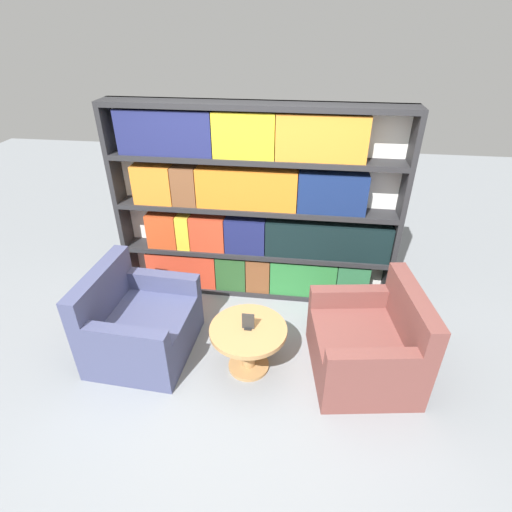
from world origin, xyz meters
TOP-DOWN VIEW (x-y plane):
  - ground_plane at (0.00, 0.00)m, footprint 14.00×14.00m
  - bookshelf at (-0.01, 1.37)m, footprint 2.89×0.30m
  - armchair_left at (-0.92, 0.30)m, footprint 0.88×0.96m
  - armchair_right at (1.12, 0.30)m, footprint 0.96×1.04m
  - coffee_table at (0.10, 0.20)m, footprint 0.66×0.66m
  - table_sign at (0.10, 0.20)m, footprint 0.10×0.06m

SIDE VIEW (x-z plane):
  - ground_plane at x=0.00m, z-range 0.00..0.00m
  - armchair_left at x=-0.92m, z-range -0.13..0.70m
  - armchair_right at x=1.12m, z-range -0.13..0.70m
  - coffee_table at x=0.10m, z-range 0.10..0.55m
  - table_sign at x=0.10m, z-range 0.44..0.59m
  - bookshelf at x=-0.01m, z-range -0.02..2.02m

